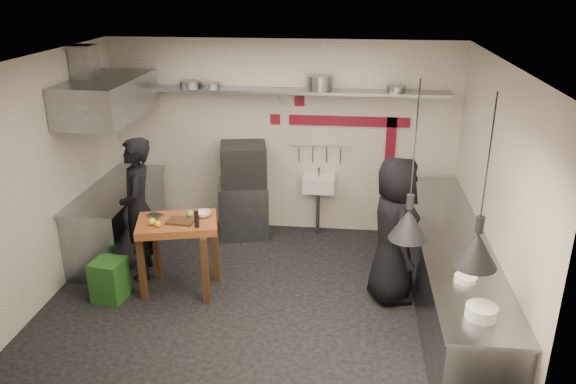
# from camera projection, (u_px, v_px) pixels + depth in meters

# --- Properties ---
(floor) EXTENTS (5.00, 5.00, 0.00)m
(floor) POSITION_uv_depth(u_px,v_px,m) (261.00, 299.00, 6.68)
(floor) COLOR black
(floor) RESTS_ON ground
(ceiling) EXTENTS (5.00, 5.00, 0.00)m
(ceiling) POSITION_uv_depth(u_px,v_px,m) (256.00, 60.00, 5.67)
(ceiling) COLOR beige
(ceiling) RESTS_ON floor
(wall_back) EXTENTS (5.00, 0.04, 2.80)m
(wall_back) POSITION_uv_depth(u_px,v_px,m) (282.00, 138.00, 8.12)
(wall_back) COLOR beige
(wall_back) RESTS_ON floor
(wall_front) EXTENTS (5.00, 0.04, 2.80)m
(wall_front) POSITION_uv_depth(u_px,v_px,m) (214.00, 287.00, 4.23)
(wall_front) COLOR beige
(wall_front) RESTS_ON floor
(wall_left) EXTENTS (0.04, 4.20, 2.80)m
(wall_left) POSITION_uv_depth(u_px,v_px,m) (44.00, 180.00, 6.44)
(wall_left) COLOR beige
(wall_left) RESTS_ON floor
(wall_right) EXTENTS (0.04, 4.20, 2.80)m
(wall_right) POSITION_uv_depth(u_px,v_px,m) (493.00, 199.00, 5.91)
(wall_right) COLOR beige
(wall_right) RESTS_ON floor
(red_band_horiz) EXTENTS (1.70, 0.02, 0.14)m
(red_band_horiz) POSITION_uv_depth(u_px,v_px,m) (349.00, 121.00, 7.90)
(red_band_horiz) COLOR maroon
(red_band_horiz) RESTS_ON wall_back
(red_band_vert) EXTENTS (0.14, 0.02, 1.10)m
(red_band_vert) POSITION_uv_depth(u_px,v_px,m) (390.00, 155.00, 8.01)
(red_band_vert) COLOR maroon
(red_band_vert) RESTS_ON wall_back
(red_tile_a) EXTENTS (0.14, 0.02, 0.14)m
(red_tile_a) POSITION_uv_depth(u_px,v_px,m) (300.00, 101.00, 7.88)
(red_tile_a) COLOR maroon
(red_tile_a) RESTS_ON wall_back
(red_tile_b) EXTENTS (0.14, 0.02, 0.14)m
(red_tile_b) POSITION_uv_depth(u_px,v_px,m) (275.00, 119.00, 8.01)
(red_tile_b) COLOR maroon
(red_tile_b) RESTS_ON wall_back
(back_shelf) EXTENTS (4.60, 0.34, 0.04)m
(back_shelf) POSITION_uv_depth(u_px,v_px,m) (281.00, 91.00, 7.70)
(back_shelf) COLOR slate
(back_shelf) RESTS_ON wall_back
(shelf_bracket_left) EXTENTS (0.04, 0.06, 0.24)m
(shelf_bracket_left) POSITION_uv_depth(u_px,v_px,m) (151.00, 93.00, 8.07)
(shelf_bracket_left) COLOR slate
(shelf_bracket_left) RESTS_ON wall_back
(shelf_bracket_mid) EXTENTS (0.04, 0.06, 0.24)m
(shelf_bracket_mid) POSITION_uv_depth(u_px,v_px,m) (282.00, 96.00, 7.87)
(shelf_bracket_mid) COLOR slate
(shelf_bracket_mid) RESTS_ON wall_back
(shelf_bracket_right) EXTENTS (0.04, 0.06, 0.24)m
(shelf_bracket_right) POSITION_uv_depth(u_px,v_px,m) (420.00, 99.00, 7.67)
(shelf_bracket_right) COLOR slate
(shelf_bracket_right) RESTS_ON wall_back
(pan_far_left) EXTENTS (0.39, 0.39, 0.09)m
(pan_far_left) POSITION_uv_depth(u_px,v_px,m) (190.00, 84.00, 7.81)
(pan_far_left) COLOR slate
(pan_far_left) RESTS_ON back_shelf
(pan_mid_left) EXTENTS (0.29, 0.29, 0.07)m
(pan_mid_left) POSITION_uv_depth(u_px,v_px,m) (212.00, 85.00, 7.78)
(pan_mid_left) COLOR slate
(pan_mid_left) RESTS_ON back_shelf
(stock_pot) EXTENTS (0.41, 0.41, 0.20)m
(stock_pot) POSITION_uv_depth(u_px,v_px,m) (320.00, 83.00, 7.60)
(stock_pot) COLOR slate
(stock_pot) RESTS_ON back_shelf
(pan_right) EXTENTS (0.26, 0.26, 0.08)m
(pan_right) POSITION_uv_depth(u_px,v_px,m) (396.00, 89.00, 7.51)
(pan_right) COLOR slate
(pan_right) RESTS_ON back_shelf
(oven_stand) EXTENTS (0.82, 0.77, 0.80)m
(oven_stand) POSITION_uv_depth(u_px,v_px,m) (244.00, 208.00, 8.24)
(oven_stand) COLOR slate
(oven_stand) RESTS_ON floor
(combi_oven) EXTENTS (0.74, 0.71, 0.58)m
(combi_oven) POSITION_uv_depth(u_px,v_px,m) (244.00, 164.00, 7.98)
(combi_oven) COLOR black
(combi_oven) RESTS_ON oven_stand
(oven_door) EXTENTS (0.47, 0.12, 0.46)m
(oven_door) POSITION_uv_depth(u_px,v_px,m) (241.00, 171.00, 7.72)
(oven_door) COLOR maroon
(oven_door) RESTS_ON combi_oven
(oven_glass) EXTENTS (0.33, 0.08, 0.34)m
(oven_glass) POSITION_uv_depth(u_px,v_px,m) (241.00, 170.00, 7.73)
(oven_glass) COLOR black
(oven_glass) RESTS_ON oven_door
(hand_sink) EXTENTS (0.46, 0.34, 0.22)m
(hand_sink) POSITION_uv_depth(u_px,v_px,m) (319.00, 184.00, 8.12)
(hand_sink) COLOR silver
(hand_sink) RESTS_ON wall_back
(sink_tap) EXTENTS (0.03, 0.03, 0.14)m
(sink_tap) POSITION_uv_depth(u_px,v_px,m) (319.00, 172.00, 8.06)
(sink_tap) COLOR slate
(sink_tap) RESTS_ON hand_sink
(sink_drain) EXTENTS (0.06, 0.06, 0.66)m
(sink_drain) POSITION_uv_depth(u_px,v_px,m) (318.00, 213.00, 8.24)
(sink_drain) COLOR slate
(sink_drain) RESTS_ON floor
(utensil_rail) EXTENTS (0.90, 0.02, 0.02)m
(utensil_rail) POSITION_uv_depth(u_px,v_px,m) (320.00, 145.00, 8.06)
(utensil_rail) COLOR slate
(utensil_rail) RESTS_ON wall_back
(counter_right) EXTENTS (0.70, 3.80, 0.90)m
(counter_right) POSITION_uv_depth(u_px,v_px,m) (450.00, 276.00, 6.29)
(counter_right) COLOR slate
(counter_right) RESTS_ON floor
(counter_right_top) EXTENTS (0.76, 3.90, 0.03)m
(counter_right_top) POSITION_uv_depth(u_px,v_px,m) (454.00, 239.00, 6.13)
(counter_right_top) COLOR slate
(counter_right_top) RESTS_ON counter_right
(plate_stack) EXTENTS (0.31, 0.31, 0.11)m
(plate_stack) POSITION_uv_depth(u_px,v_px,m) (481.00, 312.00, 4.67)
(plate_stack) COLOR silver
(plate_stack) RESTS_ON counter_right_top
(small_bowl_right) EXTENTS (0.24, 0.24, 0.05)m
(small_bowl_right) POSITION_uv_depth(u_px,v_px,m) (465.00, 278.00, 5.24)
(small_bowl_right) COLOR silver
(small_bowl_right) RESTS_ON counter_right_top
(counter_left) EXTENTS (0.70, 1.90, 0.90)m
(counter_left) POSITION_uv_depth(u_px,v_px,m) (118.00, 220.00, 7.72)
(counter_left) COLOR slate
(counter_left) RESTS_ON floor
(counter_left_top) EXTENTS (0.76, 2.00, 0.03)m
(counter_left_top) POSITION_uv_depth(u_px,v_px,m) (115.00, 189.00, 7.55)
(counter_left_top) COLOR slate
(counter_left_top) RESTS_ON counter_left
(extractor_hood) EXTENTS (0.78, 1.60, 0.50)m
(extractor_hood) POSITION_uv_depth(u_px,v_px,m) (108.00, 98.00, 7.10)
(extractor_hood) COLOR slate
(extractor_hood) RESTS_ON ceiling
(hood_duct) EXTENTS (0.28, 0.28, 0.50)m
(hood_duct) POSITION_uv_depth(u_px,v_px,m) (85.00, 66.00, 6.98)
(hood_duct) COLOR slate
(hood_duct) RESTS_ON ceiling
(green_bin) EXTENTS (0.40, 0.40, 0.50)m
(green_bin) POSITION_uv_depth(u_px,v_px,m) (110.00, 280.00, 6.61)
(green_bin) COLOR #1F521C
(green_bin) RESTS_ON floor
(prep_table) EXTENTS (1.05, 0.85, 0.92)m
(prep_table) POSITION_uv_depth(u_px,v_px,m) (180.00, 255.00, 6.73)
(prep_table) COLOR brown
(prep_table) RESTS_ON floor
(cutting_board) EXTENTS (0.32, 0.24, 0.02)m
(cutting_board) POSITION_uv_depth(u_px,v_px,m) (181.00, 221.00, 6.52)
(cutting_board) COLOR #442A16
(cutting_board) RESTS_ON prep_table
(pepper_mill) EXTENTS (0.07, 0.07, 0.20)m
(pepper_mill) POSITION_uv_depth(u_px,v_px,m) (197.00, 219.00, 6.35)
(pepper_mill) COLOR black
(pepper_mill) RESTS_ON prep_table
(lemon_a) EXTENTS (0.10, 0.10, 0.08)m
(lemon_a) POSITION_uv_depth(u_px,v_px,m) (152.00, 222.00, 6.43)
(lemon_a) COLOR yellow
(lemon_a) RESTS_ON prep_table
(lemon_b) EXTENTS (0.08, 0.08, 0.07)m
(lemon_b) POSITION_uv_depth(u_px,v_px,m) (158.00, 224.00, 6.38)
(lemon_b) COLOR yellow
(lemon_b) RESTS_ON prep_table
(veg_ball) EXTENTS (0.11, 0.11, 0.09)m
(veg_ball) POSITION_uv_depth(u_px,v_px,m) (190.00, 214.00, 6.62)
(veg_ball) COLOR #679C3D
(veg_ball) RESTS_ON prep_table
(steel_tray) EXTENTS (0.20, 0.17, 0.03)m
(steel_tray) POSITION_uv_depth(u_px,v_px,m) (155.00, 216.00, 6.66)
(steel_tray) COLOR slate
(steel_tray) RESTS_ON prep_table
(bowl) EXTENTS (0.23, 0.23, 0.06)m
(bowl) POSITION_uv_depth(u_px,v_px,m) (203.00, 214.00, 6.67)
(bowl) COLOR silver
(bowl) RESTS_ON prep_table
(heat_lamp_near) EXTENTS (0.37, 0.37, 1.49)m
(heat_lamp_near) POSITION_uv_depth(u_px,v_px,m) (413.00, 163.00, 4.95)
(heat_lamp_near) COLOR black
(heat_lamp_near) RESTS_ON ceiling
(heat_lamp_far) EXTENTS (0.40, 0.40, 1.45)m
(heat_lamp_far) POSITION_uv_depth(u_px,v_px,m) (485.00, 184.00, 4.40)
(heat_lamp_far) COLOR black
(heat_lamp_far) RESTS_ON ceiling
(chef_left) EXTENTS (0.60, 0.75, 1.80)m
(chef_left) POSITION_uv_depth(u_px,v_px,m) (138.00, 209.00, 6.94)
(chef_left) COLOR black
(chef_left) RESTS_ON floor
(chef_right) EXTENTS (0.69, 0.93, 1.75)m
(chef_right) POSITION_uv_depth(u_px,v_px,m) (394.00, 230.00, 6.42)
(chef_right) COLOR black
(chef_right) RESTS_ON floor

